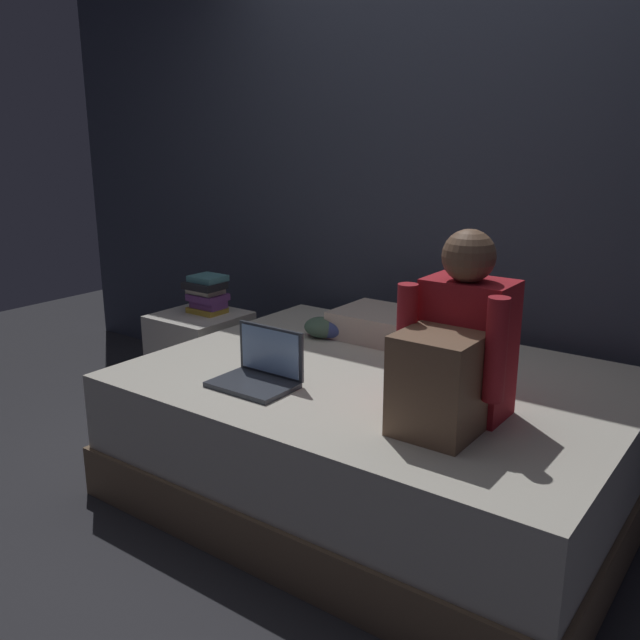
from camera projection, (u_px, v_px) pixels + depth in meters
name	position (u px, v px, depth m)	size (l,w,h in m)	color
ground_plane	(299.00, 507.00, 2.82)	(8.00, 8.00, 0.00)	#2D2D33
wall_back	(445.00, 162.00, 3.39)	(5.60, 0.10, 2.70)	#383D4C
bed	(379.00, 435.00, 2.87)	(2.00, 1.50, 0.54)	#7A6047
nightstand	(201.00, 361.00, 3.79)	(0.44, 0.46, 0.54)	beige
person_sitting	(456.00, 351.00, 2.29)	(0.39, 0.44, 0.66)	#B21E28
laptop	(260.00, 371.00, 2.68)	(0.32, 0.23, 0.22)	#333842
pillow	(394.00, 326.00, 3.25)	(0.56, 0.36, 0.13)	beige
book_stack	(207.00, 294.00, 3.72)	(0.20, 0.18, 0.21)	gold
clothes_pile	(324.00, 328.00, 3.29)	(0.21, 0.17, 0.10)	#3D4C8E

